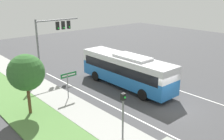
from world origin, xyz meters
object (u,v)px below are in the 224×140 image
signal_gantry (52,35)px  pedestrian_signal (123,109)px  bus (126,69)px  street_sign (68,80)px

signal_gantry → pedestrian_signal: (-3.02, -14.22, -2.49)m
bus → pedestrian_signal: size_ratio=3.32×
pedestrian_signal → street_sign: size_ratio=1.32×
bus → signal_gantry: bearing=116.2°
bus → pedestrian_signal: bus is taller
signal_gantry → street_sign: bearing=-108.5°
street_sign → bus: bearing=-12.1°
bus → pedestrian_signal: bearing=-135.9°
signal_gantry → pedestrian_signal: size_ratio=1.98×
bus → signal_gantry: size_ratio=1.68×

